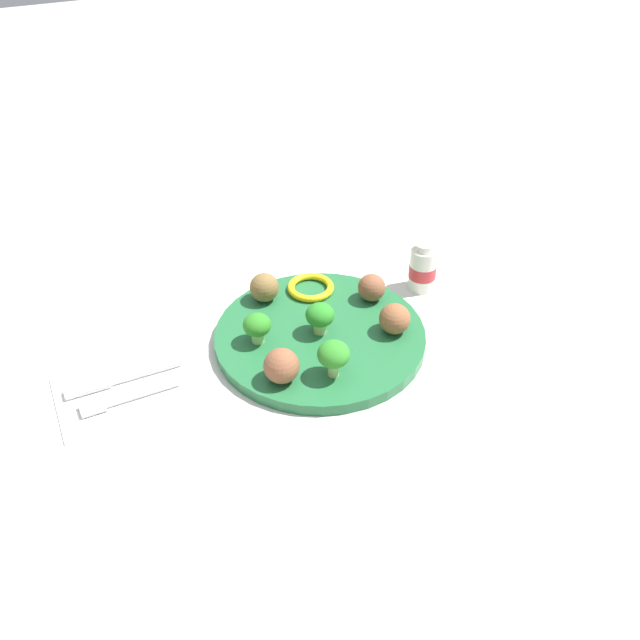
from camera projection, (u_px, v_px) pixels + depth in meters
ground_plane at (320, 341)px, 0.94m from camera, size 4.00×4.00×0.00m
plate at (320, 337)px, 0.93m from camera, size 0.28×0.28×0.02m
broccoli_floret_mid_left at (257, 326)px, 0.90m from camera, size 0.04×0.04×0.04m
broccoli_floret_near_rim at (334, 355)px, 0.84m from camera, size 0.04×0.04×0.05m
broccoli_floret_mid_right at (322, 315)px, 0.91m from camera, size 0.04×0.04×0.04m
meatball_back_right at (372, 288)px, 0.97m from camera, size 0.04×0.04×0.04m
meatball_back_left at (395, 319)px, 0.92m from camera, size 0.04×0.04×0.04m
meatball_front_right at (281, 366)px, 0.84m from camera, size 0.04×0.04×0.04m
meatball_mid_right at (264, 287)px, 0.97m from camera, size 0.04×0.04×0.04m
pepper_ring_center at (311, 287)px, 1.00m from camera, size 0.09×0.09×0.01m
napkin at (128, 389)px, 0.86m from camera, size 0.17×0.12×0.01m
fork at (124, 398)px, 0.84m from camera, size 0.12×0.02×0.01m
knife at (118, 379)px, 0.87m from camera, size 0.15×0.02×0.01m
yogurt_bottle at (423, 268)px, 1.02m from camera, size 0.04×0.04×0.08m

